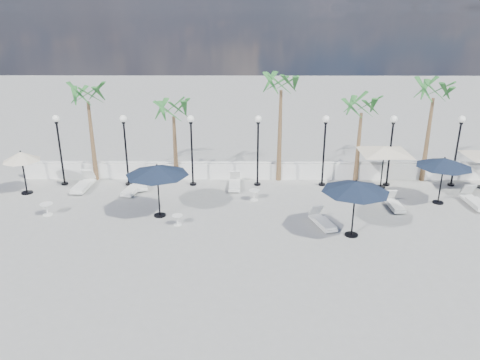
{
  "coord_description": "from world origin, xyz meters",
  "views": [
    {
      "loc": [
        -0.78,
        -17.25,
        9.06
      ],
      "look_at": [
        -0.92,
        3.21,
        1.5
      ],
      "focal_mm": 35.0,
      "sensor_mm": 36.0,
      "label": 1
    }
  ],
  "objects_px": {
    "lounger_5": "(323,221)",
    "parasol_navy_left": "(157,170)",
    "parasol_navy_mid": "(356,187)",
    "parasol_cream_sq_a": "(385,146)",
    "lounger_4": "(235,184)",
    "parasol_navy_right": "(444,163)",
    "lounger_6": "(475,201)",
    "lounger_7": "(395,204)",
    "lounger_0": "(140,183)",
    "lounger_2": "(83,184)",
    "lounger_1": "(132,189)",
    "lounger_3": "(133,188)",
    "parasol_cream_small": "(21,157)"
  },
  "relations": [
    {
      "from": "lounger_2",
      "to": "lounger_1",
      "type": "bearing_deg",
      "value": -7.16
    },
    {
      "from": "lounger_2",
      "to": "parasol_cream_sq_a",
      "type": "height_order",
      "value": "parasol_cream_sq_a"
    },
    {
      "from": "lounger_2",
      "to": "parasol_navy_right",
      "type": "xyz_separation_m",
      "value": [
        18.1,
        -1.75,
        1.83
      ]
    },
    {
      "from": "parasol_navy_left",
      "to": "parasol_cream_sq_a",
      "type": "xyz_separation_m",
      "value": [
        11.22,
        3.75,
        0.05
      ]
    },
    {
      "from": "lounger_3",
      "to": "lounger_6",
      "type": "distance_m",
      "value": 17.07
    },
    {
      "from": "lounger_5",
      "to": "parasol_navy_mid",
      "type": "xyz_separation_m",
      "value": [
        1.09,
        -0.92,
        1.98
      ]
    },
    {
      "from": "parasol_navy_left",
      "to": "parasol_cream_sq_a",
      "type": "bearing_deg",
      "value": 18.47
    },
    {
      "from": "parasol_navy_mid",
      "to": "lounger_0",
      "type": "bearing_deg",
      "value": 151.07
    },
    {
      "from": "lounger_0",
      "to": "lounger_7",
      "type": "distance_m",
      "value": 13.07
    },
    {
      "from": "lounger_6",
      "to": "parasol_navy_right",
      "type": "relative_size",
      "value": 0.77
    },
    {
      "from": "parasol_cream_sq_a",
      "to": "lounger_7",
      "type": "bearing_deg",
      "value": -92.16
    },
    {
      "from": "parasol_navy_mid",
      "to": "parasol_cream_small",
      "type": "relative_size",
      "value": 1.22
    },
    {
      "from": "lounger_4",
      "to": "parasol_navy_right",
      "type": "height_order",
      "value": "parasol_navy_right"
    },
    {
      "from": "lounger_4",
      "to": "lounger_6",
      "type": "relative_size",
      "value": 0.89
    },
    {
      "from": "lounger_2",
      "to": "parasol_navy_left",
      "type": "relative_size",
      "value": 0.74
    },
    {
      "from": "lounger_5",
      "to": "parasol_navy_left",
      "type": "height_order",
      "value": "parasol_navy_left"
    },
    {
      "from": "parasol_navy_right",
      "to": "lounger_6",
      "type": "bearing_deg",
      "value": -11.86
    },
    {
      "from": "lounger_4",
      "to": "parasol_cream_sq_a",
      "type": "bearing_deg",
      "value": 1.37
    },
    {
      "from": "lounger_2",
      "to": "lounger_5",
      "type": "relative_size",
      "value": 1.13
    },
    {
      "from": "lounger_3",
      "to": "parasol_cream_sq_a",
      "type": "xyz_separation_m",
      "value": [
        13.11,
        0.79,
        2.05
      ]
    },
    {
      "from": "lounger_2",
      "to": "parasol_navy_mid",
      "type": "bearing_deg",
      "value": -18.97
    },
    {
      "from": "parasol_navy_left",
      "to": "parasol_cream_small",
      "type": "xyz_separation_m",
      "value": [
        -7.38,
        2.76,
        -0.26
      ]
    },
    {
      "from": "parasol_navy_mid",
      "to": "parasol_cream_small",
      "type": "distance_m",
      "value": 16.49
    },
    {
      "from": "lounger_2",
      "to": "parasol_cream_sq_a",
      "type": "distance_m",
      "value": 15.98
    },
    {
      "from": "lounger_6",
      "to": "lounger_2",
      "type": "bearing_deg",
      "value": 172.53
    },
    {
      "from": "lounger_0",
      "to": "lounger_6",
      "type": "height_order",
      "value": "lounger_6"
    },
    {
      "from": "lounger_2",
      "to": "parasol_navy_left",
      "type": "distance_m",
      "value": 6.05
    },
    {
      "from": "lounger_6",
      "to": "lounger_7",
      "type": "xyz_separation_m",
      "value": [
        -3.98,
        -0.31,
        -0.04
      ]
    },
    {
      "from": "lounger_0",
      "to": "lounger_5",
      "type": "height_order",
      "value": "lounger_0"
    },
    {
      "from": "lounger_5",
      "to": "lounger_6",
      "type": "bearing_deg",
      "value": -0.45
    },
    {
      "from": "lounger_0",
      "to": "lounger_1",
      "type": "relative_size",
      "value": 1.04
    },
    {
      "from": "parasol_navy_right",
      "to": "parasol_cream_sq_a",
      "type": "bearing_deg",
      "value": 136.59
    },
    {
      "from": "lounger_0",
      "to": "lounger_4",
      "type": "relative_size",
      "value": 1.06
    },
    {
      "from": "lounger_3",
      "to": "parasol_cream_sq_a",
      "type": "height_order",
      "value": "parasol_cream_sq_a"
    },
    {
      "from": "lounger_6",
      "to": "parasol_navy_mid",
      "type": "distance_m",
      "value": 7.64
    },
    {
      "from": "parasol_navy_mid",
      "to": "parasol_cream_sq_a",
      "type": "bearing_deg",
      "value": 63.85
    },
    {
      "from": "lounger_4",
      "to": "lounger_7",
      "type": "xyz_separation_m",
      "value": [
        7.72,
        -2.65,
        -0.01
      ]
    },
    {
      "from": "parasol_navy_left",
      "to": "parasol_cream_sq_a",
      "type": "relative_size",
      "value": 0.57
    },
    {
      "from": "lounger_1",
      "to": "lounger_6",
      "type": "bearing_deg",
      "value": 5.69
    },
    {
      "from": "lounger_7",
      "to": "parasol_navy_right",
      "type": "xyz_separation_m",
      "value": [
        2.36,
        0.65,
        1.88
      ]
    },
    {
      "from": "parasol_navy_right",
      "to": "parasol_cream_sq_a",
      "type": "height_order",
      "value": "parasol_cream_sq_a"
    },
    {
      "from": "lounger_2",
      "to": "parasol_navy_mid",
      "type": "xyz_separation_m",
      "value": [
        13.06,
        -5.29,
        1.95
      ]
    },
    {
      "from": "lounger_1",
      "to": "lounger_5",
      "type": "distance_m",
      "value": 10.05
    },
    {
      "from": "lounger_4",
      "to": "lounger_6",
      "type": "bearing_deg",
      "value": -10.92
    },
    {
      "from": "lounger_4",
      "to": "lounger_7",
      "type": "bearing_deg",
      "value": -18.55
    },
    {
      "from": "lounger_4",
      "to": "parasol_navy_mid",
      "type": "height_order",
      "value": "parasol_navy_mid"
    },
    {
      "from": "lounger_1",
      "to": "lounger_7",
      "type": "height_order",
      "value": "lounger_1"
    },
    {
      "from": "lounger_6",
      "to": "parasol_navy_left",
      "type": "distance_m",
      "value": 15.28
    },
    {
      "from": "parasol_navy_mid",
      "to": "parasol_navy_right",
      "type": "distance_m",
      "value": 6.15
    },
    {
      "from": "parasol_navy_left",
      "to": "parasol_navy_mid",
      "type": "xyz_separation_m",
      "value": [
        8.44,
        -1.92,
        -0.02
      ]
    }
  ]
}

